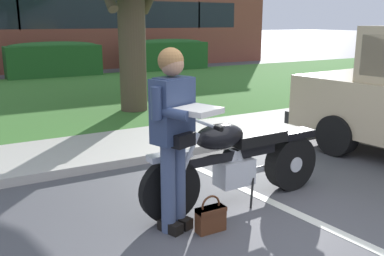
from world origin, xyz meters
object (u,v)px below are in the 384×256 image
object	(u,v)px
hedge_center_left	(54,59)
brick_building	(2,17)
motorcycle	(242,159)
handbag	(211,217)
hedge_center_right	(165,54)
rider_person	(174,126)

from	to	relation	value
hedge_center_left	brick_building	xyz separation A→B (m)	(-0.75, 6.86, 1.42)
motorcycle	handbag	size ratio (longest dim) A/B	6.23
motorcycle	handbag	xyz separation A→B (m)	(-0.66, -0.42, -0.34)
motorcycle	hedge_center_left	world-z (taller)	hedge_center_left
hedge_center_right	rider_person	bearing A→B (deg)	-115.81
hedge_center_left	brick_building	world-z (taller)	brick_building
hedge_center_right	brick_building	world-z (taller)	brick_building
rider_person	hedge_center_left	bearing A→B (deg)	82.75
motorcycle	brick_building	size ratio (longest dim) A/B	0.10
hedge_center_left	handbag	bearing A→B (deg)	-95.89
motorcycle	brick_building	bearing A→B (deg)	90.50
hedge_center_left	hedge_center_right	distance (m)	4.26
handbag	rider_person	bearing A→B (deg)	143.07
hedge_center_right	brick_building	xyz separation A→B (m)	(-5.01, 6.86, 1.42)
motorcycle	rider_person	xyz separation A→B (m)	(-0.93, -0.22, 0.53)
motorcycle	brick_building	distance (m)	18.66
brick_building	handbag	bearing A→B (deg)	-91.51
rider_person	hedge_center_right	distance (m)	13.28
hedge_center_left	brick_building	distance (m)	7.04
rider_person	brick_building	size ratio (longest dim) A/B	0.08
handbag	motorcycle	bearing A→B (deg)	32.58
rider_person	handbag	xyz separation A→B (m)	(0.27, -0.20, -0.86)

